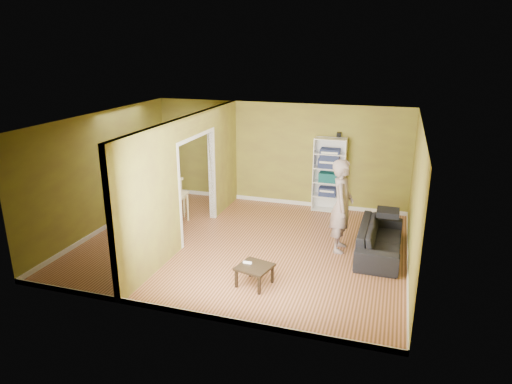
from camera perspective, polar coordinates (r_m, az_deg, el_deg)
room_shell at (r=9.08m, az=-1.58°, el=0.95°), size 6.50×6.50×6.50m
partition at (r=9.52m, az=-8.43°, el=1.57°), size 0.22×5.50×2.60m
wall_speaker at (r=11.17m, az=10.32°, el=7.07°), size 0.10×0.10×0.10m
sofa at (r=9.32m, az=15.29°, el=-5.19°), size 2.08×0.92×0.79m
person at (r=9.06m, az=10.72°, el=-0.75°), size 0.83×0.66×2.20m
bookshelf at (r=11.32m, az=9.17°, el=2.16°), size 0.77×0.34×1.83m
paper_box_navy_a at (r=11.40m, az=8.94°, el=0.07°), size 0.42×0.27×0.21m
paper_box_teal at (r=11.30m, az=9.04°, el=1.85°), size 0.45×0.29×0.23m
paper_box_navy_b at (r=11.21m, az=9.03°, el=3.62°), size 0.46×0.30×0.24m
paper_box_navy_c at (r=11.15m, az=9.25°, el=4.79°), size 0.46×0.30×0.24m
coffee_table at (r=7.89m, az=-0.19°, el=-9.57°), size 0.54×0.54×0.36m
game_controller at (r=7.95m, az=-1.08°, el=-8.80°), size 0.15×0.04×0.03m
dining_table at (r=10.59m, az=-11.91°, el=-0.70°), size 1.14×0.76×0.71m
chair_left at (r=10.98m, az=-14.91°, el=-1.10°), size 0.51×0.51×0.97m
chair_near at (r=10.14m, az=-12.70°, el=-2.48°), size 0.60×0.60×0.98m
chair_far at (r=11.10m, az=-9.83°, el=-0.44°), size 0.60×0.60×1.00m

